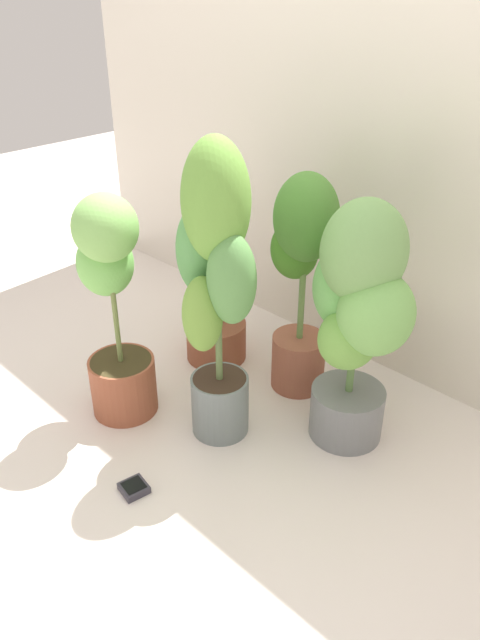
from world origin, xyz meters
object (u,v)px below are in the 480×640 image
object	(u,v)px
potted_plant_back_right	(358,311)
potted_plant_back_center	(301,272)
potted_plant_center	(215,275)
potted_plant_back_left	(214,260)
potted_plant_front_left	(113,305)
hygrometer_box	(134,488)

from	to	relation	value
potted_plant_back_right	potted_plant_back_center	distance (m)	0.35
potted_plant_center	potted_plant_back_left	bearing A→B (deg)	137.85
potted_plant_front_left	hygrometer_box	bearing A→B (deg)	-32.18
potted_plant_center	potted_plant_front_left	distance (m)	0.42
potted_plant_back_center	hygrometer_box	bearing A→B (deg)	-88.62
potted_plant_center	hygrometer_box	distance (m)	0.72
potted_plant_back_right	hygrometer_box	world-z (taller)	potted_plant_back_right
potted_plant_back_right	potted_plant_back_center	world-z (taller)	potted_plant_back_right
potted_plant_front_left	hygrometer_box	distance (m)	0.61
potted_plant_back_right	potted_plant_front_left	world-z (taller)	potted_plant_back_right
potted_plant_front_left	hygrometer_box	world-z (taller)	potted_plant_front_left
potted_plant_center	potted_plant_front_left	xyz separation A→B (m)	(-0.35, -0.16, -0.18)
potted_plant_center	hygrometer_box	xyz separation A→B (m)	(0.03, -0.40, -0.60)
potted_plant_front_left	potted_plant_back_center	xyz separation A→B (m)	(0.36, 0.57, 0.05)
potted_plant_back_left	potted_plant_center	xyz separation A→B (m)	(0.35, -0.32, 0.17)
potted_plant_back_center	potted_plant_back_left	bearing A→B (deg)	-165.86
potted_plant_back_center	potted_plant_front_left	bearing A→B (deg)	-122.18
potted_plant_back_left	potted_plant_center	world-z (taller)	potted_plant_center
potted_plant_back_right	potted_plant_back_left	world-z (taller)	potted_plant_back_right
potted_plant_back_center	potted_plant_center	bearing A→B (deg)	-91.75
potted_plant_back_left	hygrometer_box	bearing A→B (deg)	-61.91
potted_plant_back_right	potted_plant_back_center	bearing A→B (deg)	160.95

